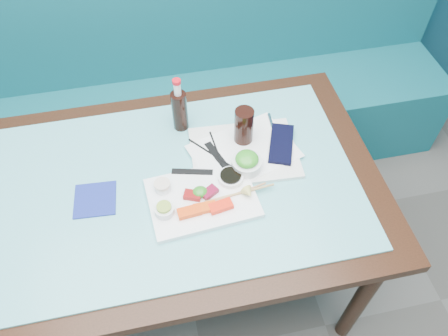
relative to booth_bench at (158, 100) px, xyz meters
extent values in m
cube|color=#0F5962|center=(0.00, -0.07, -0.15)|extent=(3.00, 0.55, 0.45)
cube|color=#0F5962|center=(0.00, 0.15, 0.33)|extent=(3.00, 0.12, 0.95)
cube|color=black|center=(0.00, -0.84, 0.36)|extent=(1.40, 0.90, 0.04)
cylinder|color=black|center=(0.62, -1.21, -0.02)|extent=(0.06, 0.06, 0.71)
cylinder|color=black|center=(-0.62, -0.47, -0.02)|extent=(0.06, 0.06, 0.71)
cylinder|color=black|center=(0.62, -0.47, -0.02)|extent=(0.06, 0.06, 0.71)
cube|color=#5EB6BC|center=(0.00, -0.84, 0.38)|extent=(1.22, 0.76, 0.01)
cube|color=white|center=(0.08, -0.92, 0.39)|extent=(0.36, 0.27, 0.02)
cube|color=#F24109|center=(0.03, -0.98, 0.41)|extent=(0.08, 0.04, 0.02)
cube|color=#F54A09|center=(0.08, -0.97, 0.41)|extent=(0.07, 0.04, 0.02)
cube|color=#FF230A|center=(0.13, -0.98, 0.41)|extent=(0.08, 0.05, 0.02)
cube|color=maroon|center=(0.05, -0.92, 0.41)|extent=(0.06, 0.05, 0.02)
cube|color=maroon|center=(0.11, -0.92, 0.41)|extent=(0.06, 0.06, 0.02)
ellipsoid|color=#29811D|center=(0.08, -0.91, 0.41)|extent=(0.06, 0.06, 0.03)
cylinder|color=white|center=(-0.04, -0.96, 0.41)|extent=(0.07, 0.07, 0.03)
cylinder|color=#8CAB37|center=(-0.04, -0.96, 0.43)|extent=(0.06, 0.06, 0.01)
cylinder|color=white|center=(-0.04, -0.87, 0.41)|extent=(0.07, 0.07, 0.02)
cylinder|color=beige|center=(-0.04, -0.87, 0.43)|extent=(0.07, 0.07, 0.01)
cylinder|color=white|center=(0.19, -0.87, 0.41)|extent=(0.10, 0.10, 0.02)
cylinder|color=black|center=(0.19, -0.87, 0.42)|extent=(0.09, 0.09, 0.01)
cone|color=#E0D06A|center=(0.23, -0.95, 0.42)|extent=(0.05, 0.04, 0.04)
cube|color=black|center=(0.07, -0.82, 0.40)|extent=(0.14, 0.05, 0.00)
cylinder|color=#AA7850|center=(0.19, -0.94, 0.40)|extent=(0.21, 0.05, 0.01)
cylinder|color=tan|center=(0.20, -0.94, 0.40)|extent=(0.24, 0.03, 0.01)
cube|color=white|center=(0.26, -0.76, 0.39)|extent=(0.38, 0.30, 0.01)
cube|color=white|center=(0.26, -0.76, 0.40)|extent=(0.40, 0.34, 0.00)
cylinder|color=silver|center=(0.25, -0.84, 0.42)|extent=(0.11, 0.11, 0.04)
ellipsoid|color=#2F9422|center=(0.25, -0.84, 0.45)|extent=(0.10, 0.10, 0.04)
cylinder|color=black|center=(0.27, -0.71, 0.47)|extent=(0.09, 0.09, 0.14)
cube|color=black|center=(0.39, -0.76, 0.40)|extent=(0.14, 0.20, 0.01)
cylinder|color=silver|center=(0.39, -0.66, 0.40)|extent=(0.02, 0.10, 0.01)
cylinder|color=black|center=(0.16, -0.77, 0.40)|extent=(0.17, 0.21, 0.01)
cylinder|color=black|center=(0.17, -0.77, 0.40)|extent=(0.02, 0.24, 0.01)
cube|color=black|center=(0.16, -0.77, 0.40)|extent=(0.07, 0.15, 0.00)
cylinder|color=black|center=(0.06, -0.58, 0.46)|extent=(0.07, 0.07, 0.16)
cylinder|color=white|center=(0.06, -0.58, 0.57)|extent=(0.03, 0.03, 0.05)
cylinder|color=red|center=(0.06, -0.58, 0.60)|extent=(0.03, 0.03, 0.01)
cube|color=navy|center=(-0.26, -0.85, 0.39)|extent=(0.14, 0.14, 0.01)
camera|label=1|loc=(-0.01, -1.72, 1.56)|focal=35.00mm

